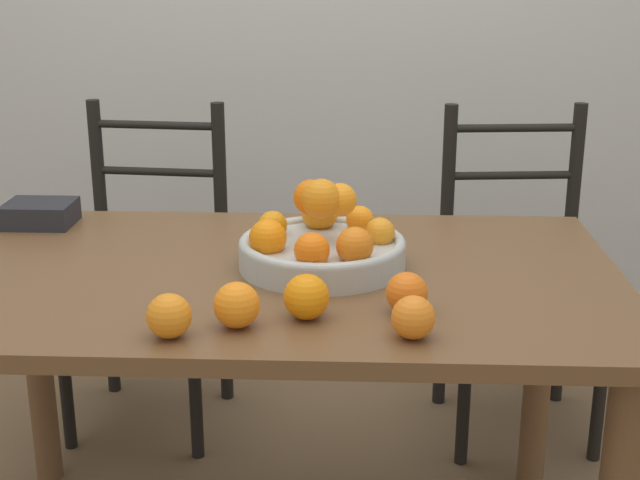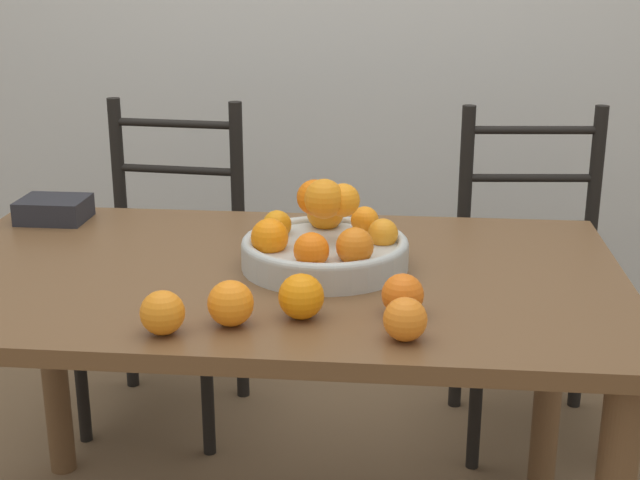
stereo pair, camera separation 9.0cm
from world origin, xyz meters
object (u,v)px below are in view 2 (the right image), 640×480
at_px(orange_loose_0, 405,319).
at_px(book_stack, 54,209).
at_px(chair_left, 166,272).
at_px(chair_right, 534,285).
at_px(orange_loose_2, 403,295).
at_px(orange_loose_4, 162,313).
at_px(orange_loose_3, 301,296).
at_px(orange_loose_1, 231,303).
at_px(fruit_bowl, 325,242).

relative_size(orange_loose_0, book_stack, 0.47).
bearing_deg(chair_left, chair_right, 5.20).
bearing_deg(orange_loose_2, orange_loose_4, -162.75).
distance_m(orange_loose_3, chair_right, 1.16).
height_order(orange_loose_1, orange_loose_2, orange_loose_1).
xyz_separation_m(orange_loose_3, orange_loose_4, (-0.23, -0.09, -0.00)).
relative_size(fruit_bowl, orange_loose_4, 4.47).
bearing_deg(orange_loose_3, orange_loose_2, 10.84).
bearing_deg(chair_left, orange_loose_0, -50.49).
height_order(orange_loose_0, orange_loose_2, orange_loose_2).
distance_m(orange_loose_0, orange_loose_3, 0.20).
height_order(orange_loose_3, book_stack, orange_loose_3).
xyz_separation_m(orange_loose_0, orange_loose_1, (-0.31, 0.03, 0.00)).
height_order(chair_right, book_stack, chair_right).
bearing_deg(book_stack, orange_loose_4, -55.28).
xyz_separation_m(orange_loose_1, orange_loose_3, (0.12, 0.04, 0.00)).
bearing_deg(book_stack, fruit_bowl, -21.67).
height_order(fruit_bowl, orange_loose_0, fruit_bowl).
distance_m(orange_loose_3, orange_loose_4, 0.25).
relative_size(fruit_bowl, orange_loose_0, 4.60).
bearing_deg(orange_loose_4, orange_loose_3, 22.02).
relative_size(orange_loose_0, orange_loose_1, 0.92).
bearing_deg(chair_right, fruit_bowl, -133.75).
distance_m(orange_loose_0, chair_left, 1.30).
distance_m(orange_loose_0, book_stack, 1.08).
height_order(orange_loose_1, book_stack, orange_loose_1).
distance_m(orange_loose_2, chair_left, 1.21).
xyz_separation_m(orange_loose_0, chair_left, (-0.71, 1.04, -0.31)).
bearing_deg(chair_right, orange_loose_0, -114.86).
bearing_deg(orange_loose_4, chair_left, 105.57).
bearing_deg(chair_left, orange_loose_2, -47.57).
relative_size(orange_loose_3, book_stack, 0.52).
xyz_separation_m(fruit_bowl, orange_loose_2, (0.17, -0.25, -0.02)).
distance_m(orange_loose_0, orange_loose_2, 0.11).
bearing_deg(orange_loose_4, fruit_bowl, 56.74).
bearing_deg(orange_loose_2, orange_loose_3, -169.16).
height_order(orange_loose_2, book_stack, orange_loose_2).
distance_m(fruit_bowl, orange_loose_1, 0.35).
height_order(fruit_bowl, chair_left, chair_left).
height_order(orange_loose_2, orange_loose_4, same).
bearing_deg(book_stack, orange_loose_0, -36.27).
height_order(orange_loose_0, orange_loose_1, orange_loose_1).
bearing_deg(chair_right, chair_left, 174.72).
xyz_separation_m(orange_loose_0, chair_right, (0.37, 1.04, -0.31)).
bearing_deg(orange_loose_1, orange_loose_0, -6.44).
xyz_separation_m(orange_loose_2, orange_loose_3, (-0.18, -0.03, 0.00)).
height_order(orange_loose_2, orange_loose_3, orange_loose_3).
xyz_separation_m(fruit_bowl, orange_loose_1, (-0.14, -0.33, -0.01)).
height_order(orange_loose_0, chair_right, chair_right).
height_order(orange_loose_3, chair_left, chair_left).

